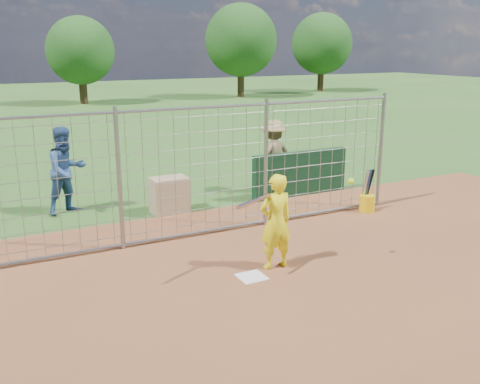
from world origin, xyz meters
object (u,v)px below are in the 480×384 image
equipment_bin (169,195)px  bucket_with_bats (367,201)px  bystander_a (67,170)px  batter (276,222)px  bystander_c (273,156)px

equipment_bin → bucket_with_bats: size_ratio=0.82×
bystander_a → bucket_with_bats: (5.97, -2.96, -0.72)m
batter → bystander_a: 5.36m
batter → bystander_c: size_ratio=0.88×
bystander_a → bystander_c: bystander_a is taller
batter → bystander_a: bearing=-61.4°
bystander_c → equipment_bin: bystander_c is taller
bystander_a → bucket_with_bats: bearing=-48.2°
bystander_c → bystander_a: bearing=-17.1°
batter → equipment_bin: (-0.53, 3.71, -0.41)m
bucket_with_bats → bystander_a: bearing=153.6°
batter → equipment_bin: batter is taller
batter → bucket_with_bats: (3.44, 1.77, -0.56)m
batter → bucket_with_bats: bearing=-152.3°
bystander_a → equipment_bin: bystander_a is taller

